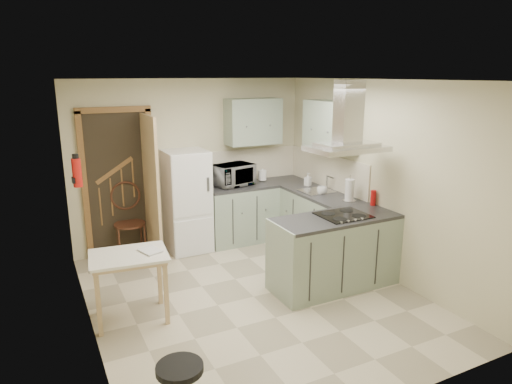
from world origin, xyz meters
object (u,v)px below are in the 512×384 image
peninsula (335,252)px  microwave (233,175)px  drop_leaf_table (131,287)px  bentwood_chair (130,224)px  fridge (187,201)px  extractor_hood (347,148)px

peninsula → microwave: (-0.47, 2.01, 0.61)m
peninsula → drop_leaf_table: size_ratio=1.96×
drop_leaf_table → bentwood_chair: (0.36, 1.75, 0.12)m
fridge → extractor_hood: bearing=-56.2°
extractor_hood → bentwood_chair: extractor_hood is taller
bentwood_chair → peninsula: bearing=-41.6°
microwave → peninsula: bearing=-90.3°
fridge → bentwood_chair: 0.87m
fridge → drop_leaf_table: (-1.18, -1.66, -0.38)m
drop_leaf_table → bentwood_chair: size_ratio=0.81×
drop_leaf_table → bentwood_chair: 1.79m
peninsula → extractor_hood: bearing=0.0°
peninsula → drop_leaf_table: bearing=172.4°
fridge → bentwood_chair: size_ratio=1.53×
peninsula → extractor_hood: 1.27m
extractor_hood → drop_leaf_table: size_ratio=1.14×
fridge → peninsula: fridge is taller
microwave → extractor_hood: bearing=-87.6°
fridge → microwave: bearing=2.2°
bentwood_chair → drop_leaf_table: bearing=-97.8°
fridge → peninsula: size_ratio=0.97×
extractor_hood → drop_leaf_table: extractor_hood is taller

